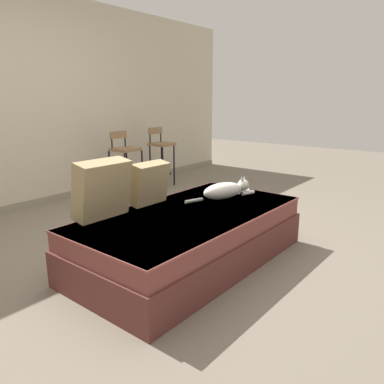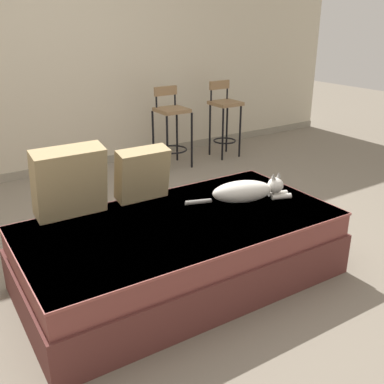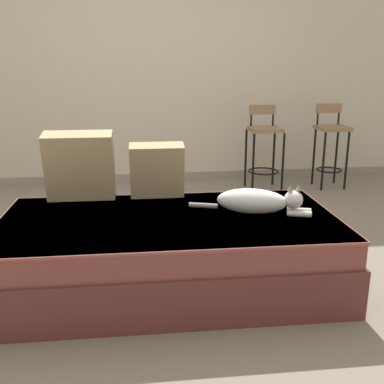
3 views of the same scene
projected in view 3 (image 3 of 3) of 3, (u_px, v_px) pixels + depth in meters
ground_plane at (165, 258)px, 3.14m from camera, size 16.00×16.00×0.00m
wall_back_panel at (148, 65)px, 4.93m from camera, size 8.00×0.10×2.60m
wall_baseboard_trim at (151, 177)px, 5.22m from camera, size 8.00×0.02×0.09m
couch at (169, 251)px, 2.69m from camera, size 2.02×1.07×0.44m
throw_pillow_corner at (80, 166)px, 2.91m from camera, size 0.44×0.24×0.46m
throw_pillow_middle at (157, 170)px, 2.98m from camera, size 0.36×0.20×0.37m
cat at (257, 201)px, 2.68m from camera, size 0.71×0.32×0.19m
bar_stool_near_window at (264, 143)px, 4.76m from camera, size 0.34×0.34×0.89m
bar_stool_by_doorway at (331, 139)px, 4.85m from camera, size 0.32×0.32×0.90m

